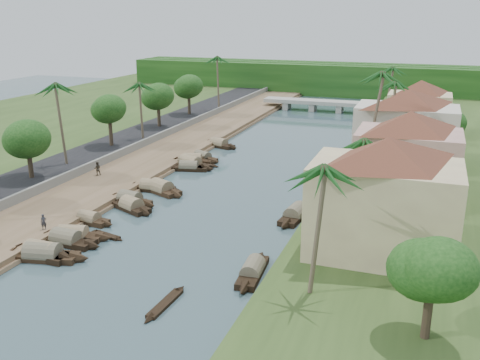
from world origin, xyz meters
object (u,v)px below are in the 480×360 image
(building_near, at_px, (384,196))
(sampan_1, at_px, (41,253))
(person_near, at_px, (44,222))
(bridge, at_px, (326,104))
(sampan_0, at_px, (43,255))

(building_near, height_order, sampan_1, building_near)
(building_near, height_order, person_near, building_near)
(bridge, distance_m, sampan_0, 83.22)
(sampan_0, distance_m, sampan_1, 0.46)
(building_near, distance_m, person_near, 32.03)
(building_near, bearing_deg, person_near, -171.71)
(bridge, bearing_deg, person_near, -98.93)
(building_near, distance_m, sampan_1, 30.43)
(building_near, xyz_separation_m, person_near, (-31.34, -4.57, -4.81))
(building_near, relative_size, person_near, 9.56)
(sampan_0, bearing_deg, sampan_1, 142.25)
(sampan_0, bearing_deg, building_near, 5.00)
(bridge, xyz_separation_m, sampan_0, (-9.19, -82.70, -1.30))
(sampan_0, distance_m, person_near, 5.33)
(sampan_1, height_order, person_near, person_near)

